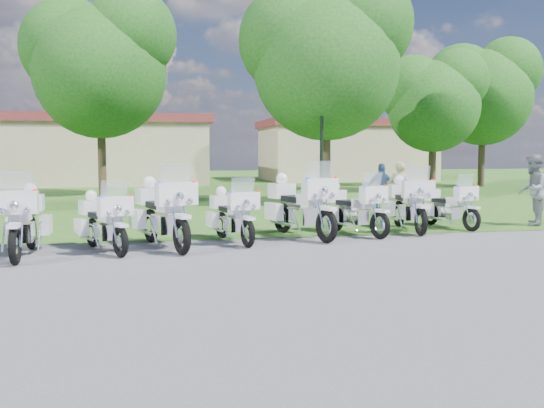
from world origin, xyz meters
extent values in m
plane|color=#515156|center=(0.00, 0.00, 0.00)|extent=(100.00, 100.00, 0.00)
cube|color=#2A581C|center=(0.00, 27.00, 0.00)|extent=(100.00, 48.00, 0.01)
torus|color=black|center=(-4.68, 0.70, 0.34)|extent=(0.15, 0.69, 0.69)
torus|color=black|center=(-4.73, 2.45, 0.34)|extent=(0.15, 0.69, 0.69)
cube|color=white|center=(-4.68, 0.68, 0.70)|extent=(0.20, 0.46, 0.07)
cube|color=white|center=(-4.68, 0.94, 1.08)|extent=(0.75, 0.27, 0.41)
cube|color=silver|center=(-4.69, 1.00, 1.44)|extent=(0.58, 0.14, 0.39)
sphere|color=red|center=(-4.35, 0.88, 1.28)|extent=(0.09, 0.09, 0.09)
cube|color=silver|center=(-4.70, 1.60, 0.46)|extent=(0.37, 0.59, 0.35)
cube|color=white|center=(-4.70, 1.35, 0.83)|extent=(0.34, 0.55, 0.23)
cube|color=black|center=(-4.71, 1.91, 0.80)|extent=(0.37, 0.65, 0.12)
cube|color=white|center=(-4.41, 2.31, 0.52)|extent=(0.20, 0.54, 0.37)
cube|color=white|center=(-5.03, 2.29, 0.52)|extent=(0.20, 0.54, 0.37)
cube|color=white|center=(-4.73, 2.48, 0.95)|extent=(0.51, 0.43, 0.33)
sphere|color=white|center=(-4.73, 2.48, 1.22)|extent=(0.27, 0.27, 0.27)
torus|color=black|center=(-2.91, 1.12, 0.30)|extent=(0.36, 0.60, 0.61)
torus|color=black|center=(-3.54, 2.52, 0.30)|extent=(0.36, 0.60, 0.61)
cube|color=white|center=(-2.90, 1.10, 0.62)|extent=(0.31, 0.43, 0.06)
cube|color=white|center=(-2.99, 1.31, 0.95)|extent=(0.68, 0.47, 0.36)
cube|color=silver|center=(-3.01, 1.36, 1.27)|extent=(0.51, 0.31, 0.34)
sphere|color=red|center=(-2.71, 1.38, 1.12)|extent=(0.08, 0.08, 0.08)
sphere|color=#1426E5|center=(-3.24, 1.14, 1.12)|extent=(0.08, 0.08, 0.08)
cube|color=silver|center=(-3.23, 1.84, 0.41)|extent=(0.49, 0.59, 0.31)
cube|color=white|center=(-3.14, 1.64, 0.73)|extent=(0.46, 0.55, 0.20)
cube|color=black|center=(-3.34, 2.08, 0.71)|extent=(0.51, 0.64, 0.11)
cube|color=white|center=(-3.23, 2.51, 0.45)|extent=(0.34, 0.50, 0.33)
cube|color=white|center=(-3.73, 2.29, 0.45)|extent=(0.34, 0.50, 0.33)
cube|color=white|center=(-3.55, 2.55, 0.83)|extent=(0.55, 0.51, 0.29)
sphere|color=white|center=(-3.55, 2.55, 1.07)|extent=(0.24, 0.24, 0.24)
torus|color=black|center=(-1.76, 1.17, 0.36)|extent=(0.37, 0.75, 0.74)
torus|color=black|center=(-2.35, 2.96, 0.36)|extent=(0.37, 0.75, 0.74)
cube|color=white|center=(-1.76, 1.15, 0.75)|extent=(0.34, 0.52, 0.08)
cube|color=white|center=(-1.84, 1.41, 1.16)|extent=(0.84, 0.50, 0.44)
cube|color=silver|center=(-1.86, 1.48, 1.55)|extent=(0.63, 0.32, 0.42)
sphere|color=red|center=(-1.49, 1.46, 1.37)|extent=(0.10, 0.10, 0.10)
sphere|color=#1426E5|center=(-2.16, 1.24, 1.37)|extent=(0.10, 0.10, 0.10)
cube|color=silver|center=(-2.06, 2.08, 0.50)|extent=(0.55, 0.71, 0.38)
cube|color=white|center=(-1.98, 1.83, 0.88)|extent=(0.51, 0.66, 0.24)
cube|color=black|center=(-2.17, 2.40, 0.86)|extent=(0.57, 0.77, 0.13)
cube|color=white|center=(-1.98, 2.90, 0.55)|extent=(0.37, 0.61, 0.40)
cube|color=white|center=(-2.61, 2.70, 0.55)|extent=(0.37, 0.61, 0.40)
cube|color=white|center=(-2.36, 2.99, 1.02)|extent=(0.64, 0.59, 0.35)
sphere|color=white|center=(-2.36, 2.99, 1.30)|extent=(0.29, 0.29, 0.29)
torus|color=black|center=(-0.38, 1.78, 0.30)|extent=(0.26, 0.62, 0.61)
torus|color=black|center=(-0.75, 3.29, 0.30)|extent=(0.26, 0.62, 0.61)
cube|color=white|center=(-0.38, 1.77, 0.62)|extent=(0.25, 0.43, 0.06)
cube|color=white|center=(-0.43, 1.99, 0.96)|extent=(0.69, 0.37, 0.36)
cube|color=silver|center=(-0.45, 2.04, 1.27)|extent=(0.52, 0.23, 0.34)
sphere|color=red|center=(-0.14, 2.00, 1.13)|extent=(0.08, 0.08, 0.08)
sphere|color=#1426E5|center=(-0.70, 1.87, 1.13)|extent=(0.08, 0.08, 0.08)
cube|color=silver|center=(-0.57, 2.55, 0.41)|extent=(0.42, 0.57, 0.31)
cube|color=white|center=(-0.52, 2.34, 0.73)|extent=(0.39, 0.53, 0.20)
cube|color=black|center=(-0.63, 2.82, 0.71)|extent=(0.43, 0.62, 0.11)
cube|color=white|center=(-0.45, 3.22, 0.45)|extent=(0.27, 0.50, 0.33)
cube|color=white|center=(-0.98, 3.09, 0.45)|extent=(0.27, 0.50, 0.33)
cube|color=white|center=(-0.75, 3.31, 0.84)|extent=(0.51, 0.46, 0.29)
sphere|color=white|center=(-0.75, 3.31, 1.07)|extent=(0.24, 0.24, 0.24)
torus|color=black|center=(1.39, 2.08, 0.37)|extent=(0.37, 0.76, 0.75)
torus|color=black|center=(0.81, 3.89, 0.37)|extent=(0.37, 0.76, 0.75)
cube|color=white|center=(1.40, 2.06, 0.76)|extent=(0.34, 0.53, 0.08)
cube|color=white|center=(1.31, 2.32, 1.17)|extent=(0.85, 0.50, 0.45)
cube|color=silver|center=(1.29, 2.39, 1.56)|extent=(0.64, 0.32, 0.42)
sphere|color=red|center=(1.67, 2.37, 1.39)|extent=(0.10, 0.10, 0.10)
sphere|color=#1426E5|center=(0.99, 2.15, 1.39)|extent=(0.10, 0.10, 0.10)
cube|color=silver|center=(1.09, 3.00, 0.50)|extent=(0.55, 0.71, 0.38)
cube|color=white|center=(1.17, 2.75, 0.89)|extent=(0.52, 0.66, 0.25)
cube|color=black|center=(0.99, 3.32, 0.87)|extent=(0.57, 0.78, 0.13)
cube|color=white|center=(1.18, 3.83, 0.56)|extent=(0.37, 0.61, 0.40)
cube|color=white|center=(0.54, 3.62, 0.56)|extent=(0.37, 0.61, 0.40)
cube|color=white|center=(0.80, 3.92, 1.03)|extent=(0.65, 0.59, 0.36)
sphere|color=white|center=(0.80, 3.92, 1.32)|extent=(0.29, 0.29, 0.29)
torus|color=black|center=(2.75, 2.41, 0.31)|extent=(0.34, 0.64, 0.64)
torus|color=black|center=(2.17, 3.92, 0.31)|extent=(0.34, 0.64, 0.64)
cube|color=white|center=(2.75, 2.39, 0.65)|extent=(0.31, 0.45, 0.07)
cube|color=white|center=(2.67, 2.61, 1.00)|extent=(0.72, 0.46, 0.38)
cube|color=silver|center=(2.65, 2.67, 1.33)|extent=(0.54, 0.30, 0.36)
sphere|color=red|center=(2.97, 2.67, 1.18)|extent=(0.09, 0.09, 0.09)
sphere|color=#1426E5|center=(2.40, 2.45, 1.18)|extent=(0.09, 0.09, 0.09)
cube|color=silver|center=(2.45, 3.18, 0.43)|extent=(0.49, 0.61, 0.32)
cube|color=white|center=(2.53, 2.97, 0.76)|extent=(0.46, 0.57, 0.21)
cube|color=black|center=(2.35, 3.45, 0.74)|extent=(0.51, 0.67, 0.11)
cube|color=white|center=(2.48, 3.89, 0.48)|extent=(0.34, 0.52, 0.34)
cube|color=white|center=(1.95, 3.68, 0.48)|extent=(0.34, 0.52, 0.34)
cube|color=white|center=(2.16, 3.95, 0.88)|extent=(0.56, 0.52, 0.30)
sphere|color=white|center=(2.16, 3.95, 1.12)|extent=(0.25, 0.25, 0.25)
torus|color=black|center=(3.88, 2.69, 0.34)|extent=(0.21, 0.71, 0.69)
torus|color=black|center=(4.07, 4.44, 0.34)|extent=(0.21, 0.71, 0.69)
cube|color=white|center=(3.87, 2.67, 0.71)|extent=(0.24, 0.47, 0.07)
cube|color=white|center=(3.90, 2.92, 1.09)|extent=(0.77, 0.33, 0.41)
cube|color=silver|center=(3.91, 2.98, 1.45)|extent=(0.59, 0.19, 0.39)
sphere|color=red|center=(4.23, 2.82, 1.29)|extent=(0.09, 0.09, 0.09)
sphere|color=#1426E5|center=(3.57, 2.90, 1.29)|extent=(0.09, 0.09, 0.09)
cube|color=silver|center=(3.98, 3.58, 0.47)|extent=(0.42, 0.62, 0.35)
cube|color=white|center=(3.95, 3.33, 0.83)|extent=(0.39, 0.57, 0.23)
cube|color=black|center=(4.01, 3.89, 0.81)|extent=(0.42, 0.68, 0.12)
cube|color=white|center=(4.37, 4.25, 0.52)|extent=(0.25, 0.56, 0.37)
cube|color=white|center=(3.75, 4.32, 0.52)|extent=(0.25, 0.56, 0.37)
cube|color=white|center=(4.08, 4.47, 0.95)|extent=(0.54, 0.47, 0.33)
sphere|color=white|center=(4.08, 4.47, 1.22)|extent=(0.27, 0.27, 0.27)
torus|color=black|center=(5.47, 3.20, 0.29)|extent=(0.26, 0.61, 0.60)
torus|color=black|center=(5.08, 4.66, 0.29)|extent=(0.26, 0.61, 0.60)
cube|color=white|center=(5.47, 3.18, 0.60)|extent=(0.25, 0.42, 0.06)
cube|color=white|center=(5.42, 3.40, 0.93)|extent=(0.67, 0.37, 0.36)
cube|color=silver|center=(5.40, 3.45, 1.24)|extent=(0.51, 0.23, 0.33)
sphere|color=red|center=(5.70, 3.42, 1.10)|extent=(0.08, 0.08, 0.08)
sphere|color=#1426E5|center=(5.15, 3.27, 1.10)|extent=(0.08, 0.08, 0.08)
cube|color=silver|center=(5.27, 3.95, 0.40)|extent=(0.42, 0.56, 0.30)
cube|color=white|center=(5.32, 3.74, 0.71)|extent=(0.39, 0.52, 0.20)
cube|color=black|center=(5.20, 4.20, 0.69)|extent=(0.43, 0.61, 0.11)
cube|color=white|center=(5.37, 4.60, 0.44)|extent=(0.27, 0.49, 0.32)
cube|color=white|center=(4.86, 4.46, 0.44)|extent=(0.27, 0.49, 0.32)
cube|color=white|center=(5.07, 4.68, 0.82)|extent=(0.50, 0.45, 0.28)
sphere|color=white|center=(5.07, 4.68, 1.05)|extent=(0.23, 0.23, 0.23)
cylinder|color=black|center=(3.48, 9.76, 2.12)|extent=(0.12, 0.12, 4.24)
sphere|color=white|center=(3.48, 9.76, 4.39)|extent=(0.44, 0.44, 0.44)
cylinder|color=#38281C|center=(-4.42, 17.53, 2.00)|extent=(0.36, 0.36, 3.99)
sphere|color=#184914|center=(-4.42, 17.53, 5.45)|extent=(5.81, 5.81, 5.81)
sphere|color=#184914|center=(-5.69, 17.99, 6.53)|extent=(4.36, 4.36, 4.36)
sphere|color=#184914|center=(-3.06, 17.17, 7.08)|extent=(3.99, 3.99, 3.99)
cylinder|color=#38281C|center=(4.16, 11.51, 1.87)|extent=(0.36, 0.36, 3.73)
sphere|color=#184914|center=(4.16, 11.51, 5.09)|extent=(5.43, 5.43, 5.43)
sphere|color=#184914|center=(2.97, 11.94, 6.11)|extent=(4.07, 4.07, 4.07)
sphere|color=#184914|center=(5.43, 11.18, 6.62)|extent=(3.73, 3.73, 3.73)
cylinder|color=#38281C|center=(11.19, 17.00, 1.52)|extent=(0.36, 0.36, 3.04)
sphere|color=#184914|center=(11.19, 17.00, 4.15)|extent=(4.42, 4.42, 4.42)
sphere|color=#184914|center=(10.22, 17.35, 4.98)|extent=(3.32, 3.32, 3.32)
sphere|color=#184914|center=(12.22, 16.73, 5.39)|extent=(3.04, 3.04, 3.04)
cylinder|color=#38281C|center=(15.81, 20.39, 1.81)|extent=(0.36, 0.36, 3.62)
sphere|color=#184914|center=(15.81, 20.39, 4.94)|extent=(5.26, 5.26, 5.26)
sphere|color=#184914|center=(14.66, 20.80, 5.92)|extent=(3.95, 3.95, 3.95)
sphere|color=#184914|center=(17.05, 20.06, 6.42)|extent=(3.62, 3.62, 3.62)
cube|color=tan|center=(-6.00, 28.00, 1.80)|extent=(14.00, 8.00, 3.60)
cube|color=maroon|center=(-6.00, 28.00, 3.85)|extent=(14.56, 8.32, 0.50)
cube|color=tan|center=(11.00, 30.00, 1.80)|extent=(11.00, 7.00, 3.60)
cube|color=maroon|center=(11.00, 30.00, 3.85)|extent=(11.44, 7.28, 0.50)
imported|color=tan|center=(4.74, 5.96, 0.84)|extent=(0.73, 0.65, 1.68)
imported|color=slate|center=(7.65, 3.95, 0.95)|extent=(1.13, 1.17, 1.90)
imported|color=navy|center=(4.74, 7.31, 0.80)|extent=(1.02, 0.68, 1.60)
camera|label=1|loc=(-2.35, -10.45, 1.99)|focal=40.00mm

